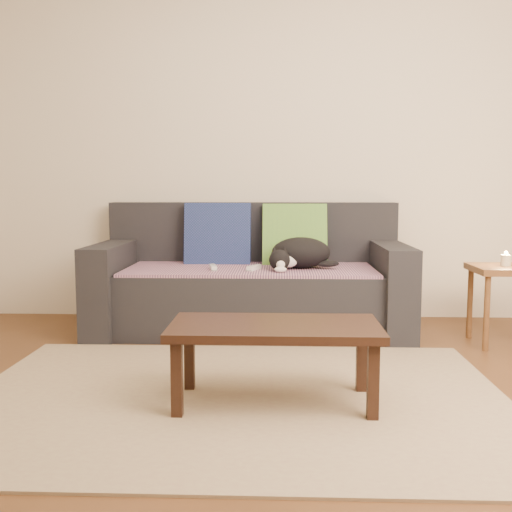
# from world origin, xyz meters

# --- Properties ---
(ground) EXTENTS (4.50, 4.50, 0.00)m
(ground) POSITION_xyz_m (0.00, 0.00, 0.00)
(ground) COLOR brown
(ground) RESTS_ON ground
(back_wall) EXTENTS (4.50, 0.04, 2.60)m
(back_wall) POSITION_xyz_m (0.00, 2.00, 1.30)
(back_wall) COLOR beige
(back_wall) RESTS_ON ground
(sofa) EXTENTS (2.10, 0.94, 0.87)m
(sofa) POSITION_xyz_m (0.00, 1.57, 0.31)
(sofa) COLOR #232328
(sofa) RESTS_ON ground
(throw_blanket) EXTENTS (1.66, 0.74, 0.02)m
(throw_blanket) POSITION_xyz_m (0.00, 1.48, 0.43)
(throw_blanket) COLOR #412A4E
(throw_blanket) RESTS_ON sofa
(cushion_navy) EXTENTS (0.47, 0.20, 0.48)m
(cushion_navy) POSITION_xyz_m (-0.24, 1.74, 0.63)
(cushion_navy) COLOR #11264B
(cushion_navy) RESTS_ON throw_blanket
(cushion_green) EXTENTS (0.46, 0.24, 0.47)m
(cushion_green) POSITION_xyz_m (0.30, 1.74, 0.63)
(cushion_green) COLOR #0B4940
(cushion_green) RESTS_ON throw_blanket
(cat) EXTENTS (0.48, 0.43, 0.21)m
(cat) POSITION_xyz_m (0.33, 1.46, 0.54)
(cat) COLOR black
(cat) RESTS_ON throw_blanket
(wii_remote_a) EXTENTS (0.07, 0.15, 0.03)m
(wii_remote_a) POSITION_xyz_m (-0.24, 1.37, 0.46)
(wii_remote_a) COLOR white
(wii_remote_a) RESTS_ON throw_blanket
(wii_remote_b) EXTENTS (0.09, 0.15, 0.03)m
(wii_remote_b) POSITION_xyz_m (0.03, 1.36, 0.46)
(wii_remote_b) COLOR white
(wii_remote_b) RESTS_ON throw_blanket
(side_table) EXTENTS (0.39, 0.39, 0.49)m
(side_table) POSITION_xyz_m (1.60, 1.21, 0.41)
(side_table) COLOR brown
(side_table) RESTS_ON ground
(candle) EXTENTS (0.06, 0.06, 0.09)m
(candle) POSITION_xyz_m (1.60, 1.21, 0.53)
(candle) COLOR beige
(candle) RESTS_ON side_table
(rug) EXTENTS (2.50, 1.80, 0.01)m
(rug) POSITION_xyz_m (0.00, 0.15, 0.01)
(rug) COLOR tan
(rug) RESTS_ON ground
(coffee_table) EXTENTS (0.93, 0.47, 0.37)m
(coffee_table) POSITION_xyz_m (0.18, 0.08, 0.33)
(coffee_table) COLOR black
(coffee_table) RESTS_ON rug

